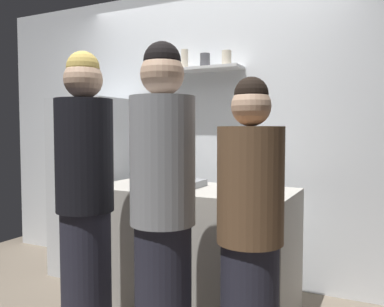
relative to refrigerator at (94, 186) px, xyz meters
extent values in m
cube|color=white|center=(1.02, 0.40, 0.50)|extent=(4.80, 0.10, 2.60)
cube|color=silver|center=(0.93, 0.24, 1.05)|extent=(0.85, 0.22, 0.02)
cylinder|color=beige|center=(0.63, 0.24, 1.12)|extent=(0.08, 0.08, 0.13)
cylinder|color=beige|center=(0.83, 0.24, 1.14)|extent=(0.06, 0.06, 0.17)
cylinder|color=#4C4C51|center=(1.03, 0.24, 1.12)|extent=(0.09, 0.09, 0.12)
cylinder|color=beige|center=(1.22, 0.24, 1.12)|extent=(0.08, 0.08, 0.13)
cube|color=silver|center=(0.00, 0.00, 0.00)|extent=(0.61, 0.60, 1.61)
cylinder|color=#99999E|center=(0.17, -0.32, 0.08)|extent=(0.02, 0.02, 0.45)
cube|color=#B7B2A8|center=(1.19, -0.34, -0.35)|extent=(1.47, 0.68, 0.91)
cube|color=gray|center=(1.07, -0.31, 0.13)|extent=(0.34, 0.24, 0.05)
cylinder|color=#B2B2B7|center=(1.65, -0.39, 0.16)|extent=(0.10, 0.10, 0.12)
cylinder|color=silver|center=(1.65, -0.41, 0.22)|extent=(0.01, 0.01, 0.17)
cylinder|color=silver|center=(1.64, -0.39, 0.21)|extent=(0.02, 0.03, 0.15)
cylinder|color=silver|center=(1.65, -0.39, 0.22)|extent=(0.02, 0.02, 0.17)
cylinder|color=silver|center=(1.65, -0.40, 0.23)|extent=(0.03, 0.03, 0.18)
cylinder|color=silver|center=(1.63, -0.38, 0.22)|extent=(0.02, 0.02, 0.16)
cylinder|color=silver|center=(1.65, -0.39, 0.22)|extent=(0.01, 0.03, 0.16)
cylinder|color=silver|center=(1.64, -0.38, 0.21)|extent=(0.03, 0.02, 0.15)
cylinder|color=silver|center=(1.65, -0.39, 0.22)|extent=(0.01, 0.01, 0.16)
cylinder|color=black|center=(0.84, -0.33, 0.20)|extent=(0.08, 0.08, 0.21)
cylinder|color=black|center=(0.84, -0.33, 0.35)|extent=(0.03, 0.03, 0.09)
cylinder|color=gold|center=(0.84, -0.33, 0.41)|extent=(0.03, 0.03, 0.02)
cylinder|color=#472814|center=(0.64, -0.23, 0.19)|extent=(0.07, 0.07, 0.18)
cylinder|color=#472814|center=(0.64, -0.23, 0.32)|extent=(0.03, 0.03, 0.07)
cylinder|color=maroon|center=(0.64, -0.23, 0.36)|extent=(0.03, 0.03, 0.02)
cylinder|color=silver|center=(0.52, -0.59, 0.18)|extent=(0.09, 0.09, 0.17)
cylinder|color=silver|center=(0.52, -0.59, 0.28)|extent=(0.05, 0.05, 0.02)
cylinder|color=yellow|center=(0.52, -0.59, 0.30)|extent=(0.06, 0.06, 0.02)
cylinder|color=#262633|center=(0.84, -1.09, -0.38)|extent=(0.30, 0.30, 0.84)
cylinder|color=black|center=(0.84, -1.09, 0.37)|extent=(0.34, 0.34, 0.67)
sphere|color=#D8AD8C|center=(0.84, -1.09, 0.82)|extent=(0.23, 0.23, 0.23)
sphere|color=#D8B759|center=(0.84, -1.09, 0.89)|extent=(0.19, 0.19, 0.19)
cylinder|color=#262633|center=(1.41, -1.15, -0.39)|extent=(0.30, 0.30, 0.84)
cylinder|color=gray|center=(1.41, -1.15, 0.36)|extent=(0.34, 0.34, 0.66)
sphere|color=#D8AD8C|center=(1.41, -1.15, 0.81)|extent=(0.23, 0.23, 0.23)
sphere|color=black|center=(1.41, -1.15, 0.87)|extent=(0.19, 0.19, 0.19)
cylinder|color=brown|center=(1.83, -0.99, 0.24)|extent=(0.34, 0.34, 0.59)
sphere|color=#D8AD8C|center=(1.83, -0.99, 0.64)|extent=(0.20, 0.20, 0.20)
sphere|color=black|center=(1.83, -0.99, 0.70)|extent=(0.17, 0.17, 0.17)
camera|label=1|loc=(2.45, -2.93, 0.52)|focal=37.39mm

